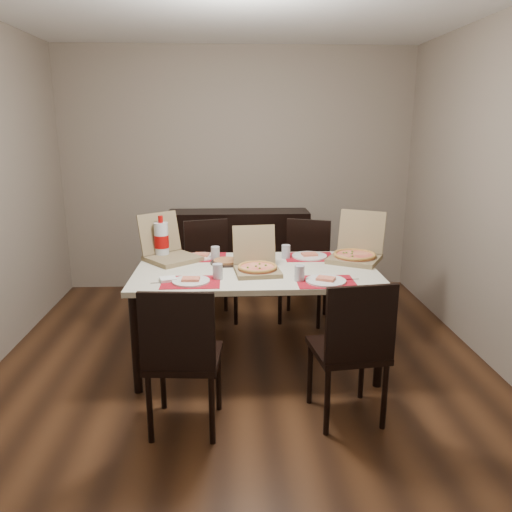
# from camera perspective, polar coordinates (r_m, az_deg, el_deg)

# --- Properties ---
(ground) EXTENTS (3.80, 4.00, 0.02)m
(ground) POSITION_cam_1_polar(r_m,az_deg,el_deg) (3.94, -1.50, -12.51)
(ground) COLOR #442715
(ground) RESTS_ON ground
(room_walls) EXTENTS (3.84, 4.02, 2.62)m
(room_walls) POSITION_cam_1_polar(r_m,az_deg,el_deg) (3.94, -1.83, 13.84)
(room_walls) COLOR gray
(room_walls) RESTS_ON ground
(sideboard) EXTENTS (1.50, 0.40, 0.90)m
(sideboard) POSITION_cam_1_polar(r_m,az_deg,el_deg) (5.45, -1.98, 0.48)
(sideboard) COLOR black
(sideboard) RESTS_ON ground
(dining_table) EXTENTS (1.80, 1.00, 0.75)m
(dining_table) POSITION_cam_1_polar(r_m,az_deg,el_deg) (3.76, -0.00, -2.45)
(dining_table) COLOR beige
(dining_table) RESTS_ON ground
(chair_near_left) EXTENTS (0.45, 0.45, 0.93)m
(chair_near_left) POSITION_cam_1_polar(r_m,az_deg,el_deg) (2.98, -8.46, -11.02)
(chair_near_left) COLOR black
(chair_near_left) RESTS_ON ground
(chair_near_right) EXTENTS (0.47, 0.47, 0.93)m
(chair_near_right) POSITION_cam_1_polar(r_m,az_deg,el_deg) (3.10, 10.92, -10.06)
(chair_near_right) COLOR black
(chair_near_right) RESTS_ON ground
(chair_far_left) EXTENTS (0.52, 0.52, 0.93)m
(chair_far_left) POSITION_cam_1_polar(r_m,az_deg,el_deg) (4.71, -5.33, -1.14)
(chair_far_left) COLOR black
(chair_far_left) RESTS_ON ground
(chair_far_right) EXTENTS (0.54, 0.54, 0.93)m
(chair_far_right) POSITION_cam_1_polar(r_m,az_deg,el_deg) (4.72, 5.66, -1.09)
(chair_far_right) COLOR black
(chair_far_right) RESTS_ON ground
(setting_near_left) EXTENTS (0.49, 0.30, 0.11)m
(setting_near_left) POSITION_cam_1_polar(r_m,az_deg,el_deg) (3.47, -6.98, -2.58)
(setting_near_left) COLOR #A80B1B
(setting_near_left) RESTS_ON dining_table
(setting_near_right) EXTENTS (0.46, 0.30, 0.11)m
(setting_near_right) POSITION_cam_1_polar(r_m,az_deg,el_deg) (3.46, 7.24, -2.60)
(setting_near_right) COLOR #A80B1B
(setting_near_right) RESTS_ON dining_table
(setting_far_left) EXTENTS (0.51, 0.30, 0.11)m
(setting_far_left) POSITION_cam_1_polar(r_m,az_deg,el_deg) (4.06, -6.12, 0.05)
(setting_far_left) COLOR #A80B1B
(setting_far_left) RESTS_ON dining_table
(setting_far_right) EXTENTS (0.49, 0.30, 0.11)m
(setting_far_right) POSITION_cam_1_polar(r_m,az_deg,el_deg) (4.08, 5.48, 0.12)
(setting_far_right) COLOR #A80B1B
(setting_far_right) RESTS_ON dining_table
(napkin_loose) EXTENTS (0.16, 0.16, 0.02)m
(napkin_loose) POSITION_cam_1_polar(r_m,az_deg,el_deg) (3.68, 1.03, -1.62)
(napkin_loose) COLOR white
(napkin_loose) RESTS_ON dining_table
(pizza_box_center) EXTENTS (0.35, 0.39, 0.32)m
(pizza_box_center) POSITION_cam_1_polar(r_m,az_deg,el_deg) (3.65, 0.08, -1.04)
(pizza_box_center) COLOR olive
(pizza_box_center) RESTS_ON dining_table
(pizza_box_right) EXTENTS (0.52, 0.54, 0.37)m
(pizza_box_right) POSITION_cam_1_polar(r_m,az_deg,el_deg) (4.04, 11.33, 0.32)
(pizza_box_right) COLOR olive
(pizza_box_right) RESTS_ON dining_table
(pizza_box_left) EXTENTS (0.53, 0.54, 0.36)m
(pizza_box_left) POSITION_cam_1_polar(r_m,az_deg,el_deg) (4.03, -9.85, 0.39)
(pizza_box_left) COLOR olive
(pizza_box_left) RESTS_ON dining_table
(faina_plate) EXTENTS (0.25, 0.25, 0.03)m
(faina_plate) POSITION_cam_1_polar(r_m,az_deg,el_deg) (3.89, -3.40, -0.66)
(faina_plate) COLOR black
(faina_plate) RESTS_ON dining_table
(dip_bowl) EXTENTS (0.12, 0.12, 0.03)m
(dip_bowl) POSITION_cam_1_polar(r_m,az_deg,el_deg) (3.86, 0.63, -0.75)
(dip_bowl) COLOR white
(dip_bowl) RESTS_ON dining_table
(soda_bottle) EXTENTS (0.12, 0.12, 0.35)m
(soda_bottle) POSITION_cam_1_polar(r_m,az_deg,el_deg) (4.07, -10.75, 1.75)
(soda_bottle) COLOR silver
(soda_bottle) RESTS_ON dining_table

